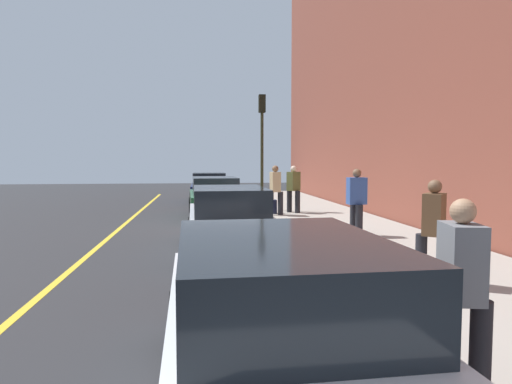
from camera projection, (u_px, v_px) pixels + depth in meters
ground_plane at (221, 224)px, 14.95m from camera, size 56.00×56.00×0.00m
sidewalk at (318, 221)px, 15.35m from camera, size 28.00×4.60×0.15m
building_facade at (399, 2)px, 15.18m from camera, size 32.00×0.80×15.00m
lane_stripe_centre at (122, 226)px, 14.55m from camera, size 28.00×0.14×0.01m
snow_bank_curb at (243, 222)px, 14.68m from camera, size 5.76×0.56×0.22m
parked_car_white at (277, 323)px, 3.76m from camera, size 4.51×1.99×1.51m
parked_car_silver at (229, 219)px, 10.45m from camera, size 4.71×1.96×1.51m
parked_car_green at (215, 197)px, 16.85m from camera, size 4.52×2.00×1.51m
parked_car_navy at (209, 187)px, 23.02m from camera, size 4.22×1.93×1.51m
pedestrian_grey_coat at (461, 288)px, 3.83m from camera, size 0.49×0.54×1.65m
pedestrian_brown_coat at (434, 228)px, 7.15m from camera, size 0.53×0.51×1.67m
pedestrian_blue_coat at (357, 200)px, 11.80m from camera, size 0.58×0.48×1.76m
pedestrian_tan_coat at (275, 189)px, 16.27m from camera, size 0.51×0.59×1.80m
pedestrian_olive_coat at (294, 188)px, 17.02m from camera, size 0.54×0.56×1.78m
traffic_light_pole at (262, 133)px, 17.81m from camera, size 0.35×0.26×4.58m
rolling_suitcase at (273, 207)px, 16.78m from camera, size 0.34×0.22×0.87m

